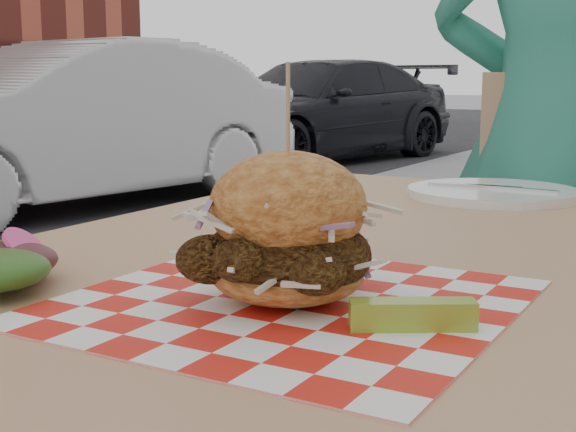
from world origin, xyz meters
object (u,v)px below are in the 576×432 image
car_dark (316,110)px  patio_table (385,312)px  car_white (65,125)px  patio_chair (558,254)px  diner (552,128)px  sandwich (288,237)px

car_dark → patio_table: car_dark is taller
car_white → patio_chair: bearing=-21.9°
diner → sandwich: diner is taller
diner → car_white: 4.47m
diner → sandwich: size_ratio=8.25×
diner → car_white: size_ratio=0.45×
diner → car_dark: 7.20m
car_white → car_dark: size_ratio=0.94×
car_white → sandwich: bearing=-33.2°
car_dark → car_white: bearing=-78.1°
car_white → sandwich: 5.33m
sandwich → diner: bearing=93.0°
patio_table → patio_chair: 0.98m
patio_chair → patio_table: bearing=-89.5°
car_white → patio_chair: car_white is taller
car_white → patio_table: bearing=-31.3°
sandwich → patio_table: bearing=94.4°
car_white → car_dark: 3.81m
diner → patio_table: diner is taller
car_white → sandwich: car_white is taller
car_white → patio_chair: size_ratio=3.84×
sandwich → car_white: bearing=137.3°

